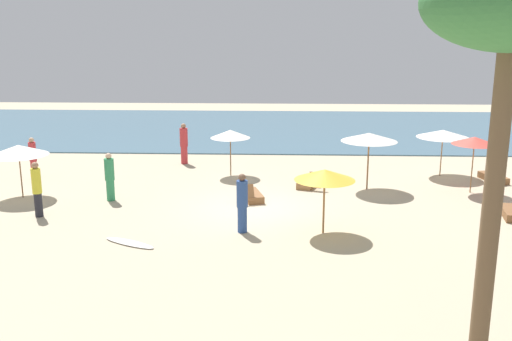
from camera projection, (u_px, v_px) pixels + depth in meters
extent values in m
plane|color=#BCAD8E|center=(253.00, 207.00, 21.05)|extent=(60.00, 60.00, 0.00)
cube|color=#476B7F|center=(265.00, 128.00, 37.54)|extent=(48.00, 16.00, 0.06)
cylinder|color=brown|center=(21.00, 172.00, 22.07)|extent=(0.05, 0.05, 2.01)
cone|color=silver|center=(18.00, 150.00, 21.87)|extent=(2.21, 2.21, 0.40)
cylinder|color=olive|center=(441.00, 154.00, 25.35)|extent=(0.05, 0.05, 2.00)
cone|color=white|center=(443.00, 134.00, 25.14)|extent=(2.27, 2.27, 0.33)
cylinder|color=olive|center=(324.00, 202.00, 18.15)|extent=(0.06, 0.06, 2.04)
cone|color=gold|center=(325.00, 175.00, 17.94)|extent=(1.91, 1.91, 0.34)
cylinder|color=olive|center=(472.00, 166.00, 22.70)|extent=(0.05, 0.05, 2.20)
cone|color=#D84C3F|center=(475.00, 141.00, 22.46)|extent=(1.74, 1.74, 0.30)
cylinder|color=brown|center=(231.00, 153.00, 25.37)|extent=(0.05, 0.05, 2.00)
cone|color=silver|center=(230.00, 134.00, 25.16)|extent=(1.74, 1.74, 0.35)
cylinder|color=brown|center=(368.00, 162.00, 23.15)|extent=(0.06, 0.06, 2.26)
cone|color=silver|center=(369.00, 137.00, 22.91)|extent=(2.24, 2.24, 0.33)
cube|color=brown|center=(252.00, 196.00, 22.00)|extent=(0.98, 1.61, 0.28)
cube|color=brown|center=(246.00, 193.00, 21.28)|extent=(0.64, 0.49, 0.61)
cube|color=brown|center=(512.00, 213.00, 19.94)|extent=(0.85, 1.58, 0.28)
cube|color=brown|center=(493.00, 178.00, 24.64)|extent=(0.90, 1.59, 0.28)
cube|color=brown|center=(496.00, 175.00, 23.91)|extent=(0.65, 0.54, 0.57)
cube|color=olive|center=(309.00, 183.00, 23.86)|extent=(1.07, 1.61, 0.28)
cube|color=olive|center=(315.00, 180.00, 23.14)|extent=(0.68, 0.58, 0.58)
cube|color=#BF3338|center=(309.00, 179.00, 23.82)|extent=(0.83, 1.16, 0.03)
cylinder|color=#BF3338|center=(34.00, 170.00, 25.05)|extent=(0.37, 0.37, 0.78)
cylinder|color=#BF3338|center=(32.00, 152.00, 24.86)|extent=(0.44, 0.44, 0.81)
sphere|color=tan|center=(31.00, 140.00, 24.74)|extent=(0.22, 0.22, 0.22)
cylinder|color=#BF3338|center=(184.00, 155.00, 27.77)|extent=(0.45, 0.45, 0.84)
cylinder|color=#BF3338|center=(184.00, 137.00, 27.56)|extent=(0.53, 0.53, 0.88)
sphere|color=#A37556|center=(183.00, 126.00, 27.43)|extent=(0.24, 0.24, 0.24)
cylinder|color=#2D4C8C|center=(242.00, 220.00, 18.40)|extent=(0.36, 0.36, 0.83)
cylinder|color=#2D4C8C|center=(242.00, 194.00, 18.20)|extent=(0.42, 0.42, 0.87)
sphere|color=brown|center=(242.00, 177.00, 18.07)|extent=(0.23, 0.23, 0.23)
cylinder|color=#338C59|center=(111.00, 190.00, 21.81)|extent=(0.43, 0.43, 0.79)
cylinder|color=#338C59|center=(109.00, 169.00, 21.62)|extent=(0.50, 0.50, 0.83)
sphere|color=beige|center=(108.00, 156.00, 21.50)|extent=(0.22, 0.22, 0.22)
cylinder|color=#26262D|center=(39.00, 205.00, 19.93)|extent=(0.31, 0.31, 0.84)
cylinder|color=yellow|center=(36.00, 181.00, 19.73)|extent=(0.37, 0.37, 0.87)
sphere|color=#A37556|center=(35.00, 165.00, 19.60)|extent=(0.24, 0.24, 0.24)
cylinder|color=brown|center=(492.00, 206.00, 10.78)|extent=(0.36, 0.36, 6.22)
ellipsoid|color=silver|center=(130.00, 243.00, 17.47)|extent=(1.82, 1.20, 0.07)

